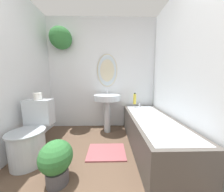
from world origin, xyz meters
TOP-DOWN VIEW (x-y plane):
  - wall_back at (-0.15, 2.26)m, footprint 2.45×0.43m
  - wall_right at (1.20, 1.13)m, footprint 0.06×2.38m
  - toilet at (-0.89, 1.14)m, footprint 0.43×0.60m
  - pedestal_sink at (0.11, 1.95)m, footprint 0.54×0.54m
  - bathtub at (0.82, 1.37)m, footprint 0.64×1.67m
  - shampoo_bottle at (0.70, 2.04)m, footprint 0.06×0.06m
  - potted_plant at (-0.39, 0.77)m, footprint 0.33×0.33m
  - bath_mat at (0.11, 1.25)m, footprint 0.56×0.41m
  - toilet_paper_roll at (-0.89, 1.36)m, footprint 0.11×0.11m

SIDE VIEW (x-z plane):
  - bath_mat at x=0.11m, z-range 0.00..0.02m
  - bathtub at x=0.82m, z-range -0.03..0.54m
  - potted_plant at x=-0.39m, z-range 0.03..0.49m
  - toilet at x=-0.89m, z-range -0.07..0.72m
  - pedestal_sink at x=0.11m, z-range 0.18..1.06m
  - shampoo_bottle at x=0.70m, z-range 0.56..0.80m
  - toilet_paper_roll at x=-0.89m, z-range 0.79..0.89m
  - wall_right at x=1.20m, z-range 0.00..2.40m
  - wall_back at x=-0.15m, z-range 0.14..2.54m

